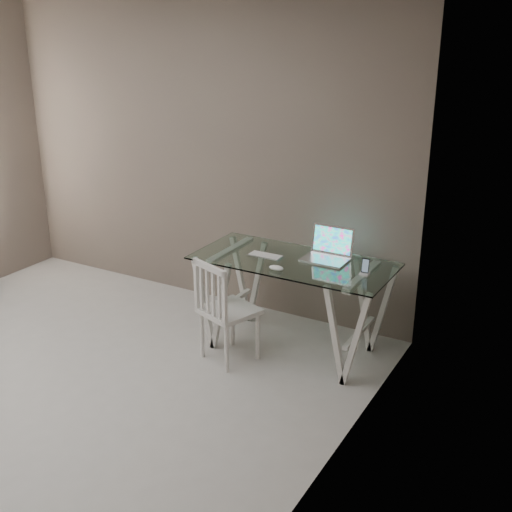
{
  "coord_description": "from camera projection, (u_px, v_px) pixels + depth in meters",
  "views": [
    {
      "loc": [
        3.17,
        -2.36,
        2.44
      ],
      "look_at": [
        1.05,
        1.38,
        0.85
      ],
      "focal_mm": 45.0,
      "sensor_mm": 36.0,
      "label": 1
    }
  ],
  "objects": [
    {
      "name": "desk",
      "position": [
        292.0,
        304.0,
        4.92
      ],
      "size": [
        1.5,
        0.7,
        0.75
      ],
      "color": "silver",
      "rests_on": "ground"
    },
    {
      "name": "chair",
      "position": [
        222.0,
        307.0,
        4.72
      ],
      "size": [
        0.47,
        0.47,
        0.81
      ],
      "rotation": [
        0.0,
        0.0,
        -0.34
      ],
      "color": "silver",
      "rests_on": "ground"
    },
    {
      "name": "laptop",
      "position": [
        328.0,
        251.0,
        4.82
      ],
      "size": [
        0.33,
        0.28,
        0.23
      ],
      "color": "silver",
      "rests_on": "desk"
    },
    {
      "name": "keyboard",
      "position": [
        265.0,
        255.0,
        4.88
      ],
      "size": [
        0.27,
        0.11,
        0.01
      ],
      "primitive_type": "cube",
      "color": "silver",
      "rests_on": "desk"
    },
    {
      "name": "mouse",
      "position": [
        276.0,
        268.0,
        4.6
      ],
      "size": [
        0.11,
        0.07,
        0.04
      ],
      "primitive_type": "ellipsoid",
      "color": "white",
      "rests_on": "desk"
    },
    {
      "name": "phone_dock",
      "position": [
        365.0,
        270.0,
        4.52
      ],
      "size": [
        0.06,
        0.06,
        0.12
      ],
      "color": "white",
      "rests_on": "desk"
    }
  ]
}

